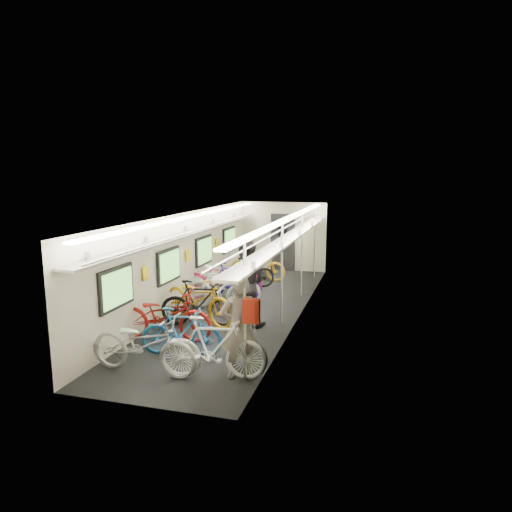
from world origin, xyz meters
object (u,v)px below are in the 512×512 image
Objects in this scene: bicycle_0 at (143,344)px; backpack at (251,311)px; passenger_near at (239,327)px; bicycle_1 at (181,332)px; passenger_mid at (246,283)px.

bicycle_0 is 2.06m from backpack.
passenger_near is at bearing 126.89° from backpack.
passenger_mid is at bearing -28.75° from bicycle_1.
backpack is at bearing 100.74° from passenger_near.
passenger_mid is (0.66, 1.99, 0.50)m from bicycle_1.
bicycle_0 is 0.95m from bicycle_1.
passenger_near reaches higher than bicycle_1.
backpack is at bearing -130.62° from bicycle_1.
bicycle_1 is 2.06m from backpack.
passenger_near is 4.61× the size of backpack.
bicycle_1 is 0.88× the size of passenger_near.
bicycle_1 is at bearing 143.99° from backpack.
backpack reaches higher than bicycle_0.
passenger_near reaches higher than bicycle_0.
bicycle_0 is at bearing 70.93° from passenger_mid.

